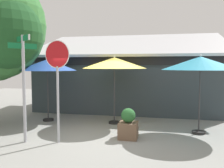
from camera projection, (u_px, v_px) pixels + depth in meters
ground_plane at (103, 136)px, 8.20m from camera, size 28.00×28.00×0.10m
cafe_building at (129, 80)px, 13.02m from camera, size 9.47×4.70×4.13m
street_sign_post at (24, 78)px, 7.26m from camera, size 0.76×0.71×3.18m
stop_sign at (57, 71)px, 7.21m from camera, size 0.81×0.13×3.03m
patio_umbrella_royal_blue_left at (47, 65)px, 10.08m from camera, size 2.37×2.37×2.62m
patio_umbrella_mustard_center at (114, 63)px, 9.59m from camera, size 2.51×2.51×2.68m
patio_umbrella_teal_right at (200, 64)px, 8.15m from camera, size 2.55×2.55×2.66m
sidewalk_planter at (128, 125)px, 7.73m from camera, size 0.58×0.58×0.96m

